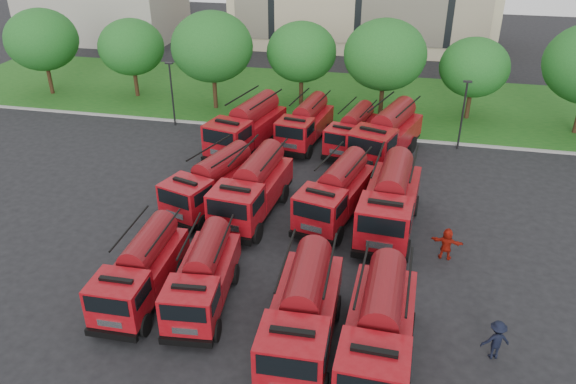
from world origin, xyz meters
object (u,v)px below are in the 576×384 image
fire_truck_1 (204,277)px  firefighter_5 (444,258)px  fire_truck_10 (352,131)px  fire_truck_11 (386,135)px  fire_truck_9 (305,124)px  firefighter_0 (266,354)px  fire_truck_2 (303,313)px  fire_truck_7 (390,201)px  fire_truck_0 (142,270)px  fire_truck_6 (336,193)px  fire_truck_8 (247,127)px  fire_truck_4 (212,183)px  firefighter_4 (221,235)px  firefighter_3 (492,357)px  fire_truck_3 (379,330)px  fire_truck_5 (253,188)px

fire_truck_1 → firefighter_5: size_ratio=3.77×
fire_truck_10 → fire_truck_11: fire_truck_11 is taller
fire_truck_9 → fire_truck_10: fire_truck_9 is taller
firefighter_0 → firefighter_5: (7.35, 8.54, 0.00)m
fire_truck_2 → fire_truck_11: fire_truck_11 is taller
fire_truck_10 → firefighter_5: (6.24, -12.59, -1.46)m
fire_truck_7 → firefighter_0: 11.75m
fire_truck_0 → fire_truck_10: (7.53, 18.71, -0.04)m
fire_truck_6 → firefighter_5: (6.09, -2.85, -1.63)m
fire_truck_8 → fire_truck_4: bearing=-74.9°
firefighter_4 → fire_truck_0: bearing=113.0°
fire_truck_1 → fire_truck_8: bearing=93.9°
firefighter_3 → fire_truck_1: bearing=-20.1°
fire_truck_3 → firefighter_5: 8.68m
fire_truck_7 → firefighter_3: (4.75, -8.97, -1.79)m
firefighter_0 → firefighter_4: size_ratio=0.79×
fire_truck_7 → firefighter_0: bearing=-107.4°
firefighter_5 → fire_truck_11: bearing=-63.0°
fire_truck_2 → fire_truck_9: (-3.76, 20.70, -0.12)m
fire_truck_2 → fire_truck_10: bearing=89.0°
fire_truck_8 → firefighter_3: fire_truck_8 is taller
fire_truck_7 → fire_truck_3: bearing=-85.0°
fire_truck_7 → firefighter_0: fire_truck_7 is taller
fire_truck_8 → firefighter_5: bearing=-25.3°
fire_truck_3 → fire_truck_9: size_ratio=1.05×
fire_truck_5 → firefighter_3: (12.50, -8.93, -1.72)m
fire_truck_0 → fire_truck_8: fire_truck_8 is taller
fire_truck_9 → fire_truck_4: bearing=-100.2°
fire_truck_0 → fire_truck_10: size_ratio=0.99×
firefighter_0 → firefighter_5: bearing=51.9°
fire_truck_7 → fire_truck_8: bearing=144.9°
firefighter_3 → firefighter_0: bearing=-5.2°
fire_truck_9 → fire_truck_6: bearing=-61.3°
fire_truck_3 → firefighter_3: fire_truck_3 is taller
fire_truck_1 → fire_truck_5: 8.15m
firefighter_4 → firefighter_5: (11.97, 0.40, 0.00)m
fire_truck_3 → fire_truck_5: size_ratio=0.96×
fire_truck_11 → firefighter_5: (3.80, -11.50, -1.81)m
fire_truck_7 → firefighter_0: size_ratio=5.16×
fire_truck_11 → firefighter_3: 19.13m
fire_truck_2 → fire_truck_3: size_ratio=1.00×
fire_truck_9 → firefighter_3: 22.91m
fire_truck_0 → fire_truck_6: (7.68, 8.97, 0.12)m
fire_truck_8 → firefighter_0: size_ratio=5.30×
fire_truck_4 → fire_truck_0: bearing=-75.0°
fire_truck_5 → fire_truck_11: (6.99, 9.30, 0.09)m
fire_truck_9 → firefighter_4: fire_truck_9 is taller
fire_truck_9 → firefighter_0: 21.77m
fire_truck_2 → firefighter_4: 9.55m
fire_truck_8 → fire_truck_11: (9.81, 0.57, 0.02)m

